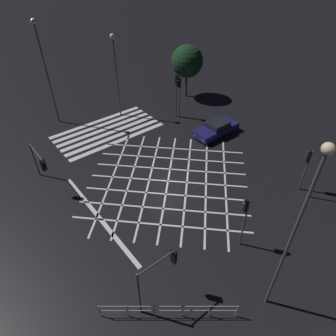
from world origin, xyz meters
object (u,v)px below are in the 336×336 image
at_px(traffic_light_sw_cross, 177,88).
at_px(waiting_car, 216,128).
at_px(traffic_light_median_north, 245,213).
at_px(street_tree_far, 187,61).
at_px(street_lamp_far, 115,63).
at_px(traffic_light_nw_main, 321,164).
at_px(traffic_light_sw_main, 179,90).
at_px(traffic_light_se_cross, 39,161).
at_px(street_lamp_east, 299,219).
at_px(traffic_light_ne_main, 160,270).
at_px(traffic_light_nw_cross, 307,162).
at_px(street_lamp_west, 43,58).

height_order(traffic_light_sw_cross, waiting_car, traffic_light_sw_cross).
bearing_deg(traffic_light_median_north, street_tree_far, -32.17).
distance_m(street_lamp_far, street_tree_far, 8.62).
bearing_deg(traffic_light_sw_cross, traffic_light_nw_main, -0.29).
distance_m(traffic_light_sw_main, traffic_light_median_north, 16.63).
height_order(traffic_light_se_cross, street_lamp_far, street_lamp_far).
bearing_deg(traffic_light_sw_cross, street_lamp_east, -26.19).
height_order(traffic_light_median_north, traffic_light_nw_main, traffic_light_nw_main).
bearing_deg(traffic_light_ne_main, traffic_light_sw_main, 47.17).
bearing_deg(waiting_car, traffic_light_median_north, 50.82).
height_order(traffic_light_sw_main, street_lamp_far, street_lamp_far).
bearing_deg(traffic_light_sw_main, street_tree_far, -139.78).
distance_m(traffic_light_nw_cross, street_lamp_west, 23.88).
relative_size(street_lamp_east, street_lamp_west, 1.04).
distance_m(traffic_light_nw_cross, street_tree_far, 18.08).
distance_m(traffic_light_sw_main, street_tree_far, 5.24).
xyz_separation_m(traffic_light_ne_main, street_lamp_far, (-9.01, -18.82, 2.94)).
relative_size(street_tree_far, waiting_car, 1.28).
bearing_deg(traffic_light_median_north, traffic_light_sw_cross, -26.02).
height_order(traffic_light_sw_main, traffic_light_ne_main, traffic_light_sw_main).
height_order(traffic_light_sw_cross, traffic_light_nw_main, traffic_light_sw_cross).
height_order(traffic_light_nw_main, street_tree_far, street_tree_far).
distance_m(traffic_light_median_north, traffic_light_sw_cross, 16.62).
distance_m(street_lamp_west, street_tree_far, 14.86).
distance_m(traffic_light_sw_main, traffic_light_se_cross, 15.12).
bearing_deg(street_lamp_east, traffic_light_nw_cross, -156.44).
bearing_deg(traffic_light_nw_cross, street_lamp_west, 25.95).
bearing_deg(traffic_light_se_cross, street_lamp_west, 152.28).
xyz_separation_m(traffic_light_sw_main, street_lamp_far, (4.54, -4.20, 2.49)).
distance_m(traffic_light_median_north, traffic_light_nw_main, 7.23).
height_order(traffic_light_nw_main, traffic_light_nw_cross, traffic_light_nw_main).
distance_m(traffic_light_ne_main, waiting_car, 17.32).
bearing_deg(traffic_light_nw_cross, street_tree_far, -12.56).
relative_size(traffic_light_nw_cross, street_lamp_east, 0.35).
xyz_separation_m(traffic_light_ne_main, street_lamp_west, (-3.24, -21.51, 3.94)).
relative_size(traffic_light_se_cross, traffic_light_ne_main, 0.93).
bearing_deg(traffic_light_ne_main, traffic_light_nw_main, -2.94).
height_order(traffic_light_sw_cross, street_tree_far, street_tree_far).
bearing_deg(traffic_light_nw_cross, traffic_light_nw_main, 164.16).
distance_m(traffic_light_median_north, street_lamp_east, 5.42).
bearing_deg(traffic_light_nw_cross, street_lamp_east, 113.56).
height_order(traffic_light_median_north, traffic_light_nw_cross, traffic_light_median_north).
height_order(street_tree_far, waiting_car, street_tree_far).
xyz_separation_m(street_lamp_far, waiting_car, (-5.17, 9.06, -4.90)).
height_order(traffic_light_median_north, traffic_light_sw_cross, traffic_light_sw_cross).
bearing_deg(traffic_light_sw_cross, traffic_light_ne_main, -42.19).
bearing_deg(traffic_light_nw_main, traffic_light_median_north, -3.60).
distance_m(street_lamp_east, waiting_car, 17.74).
distance_m(traffic_light_nw_main, street_lamp_west, 24.58).
bearing_deg(street_tree_far, waiting_car, 68.11).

